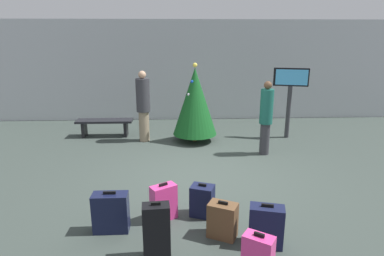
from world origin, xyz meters
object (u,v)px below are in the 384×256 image
at_px(waiting_bench, 105,124).
at_px(suitcase_2, 157,231).
at_px(suitcase_6, 111,212).
at_px(suitcase_3, 164,202).
at_px(traveller_0, 266,116).
at_px(suitcase_1, 202,201).
at_px(suitcase_5, 266,226).
at_px(flight_info_kiosk, 290,89).
at_px(holiday_tree, 195,102).
at_px(traveller_1, 143,105).
at_px(suitcase_4, 223,220).

bearing_deg(waiting_bench, suitcase_2, -71.75).
bearing_deg(suitcase_6, suitcase_3, 20.58).
height_order(waiting_bench, suitcase_3, suitcase_3).
xyz_separation_m(traveller_0, suitcase_3, (-2.31, -2.84, -0.66)).
bearing_deg(suitcase_1, waiting_bench, 118.94).
distance_m(suitcase_2, suitcase_5, 1.47).
xyz_separation_m(flight_info_kiosk, suitcase_6, (-4.04, -4.44, -1.07)).
relative_size(holiday_tree, suitcase_5, 3.43).
relative_size(suitcase_2, suitcase_5, 1.28).
bearing_deg(traveller_0, suitcase_2, -122.17).
relative_size(traveller_1, suitcase_4, 3.45).
xyz_separation_m(holiday_tree, suitcase_5, (0.71, -4.66, -0.80)).
bearing_deg(traveller_1, traveller_0, -21.65).
bearing_deg(suitcase_2, suitcase_6, 137.96).
bearing_deg(waiting_bench, suitcase_3, -67.79).
bearing_deg(suitcase_5, traveller_0, 75.72).
xyz_separation_m(holiday_tree, suitcase_3, (-0.69, -3.94, -0.81)).
relative_size(suitcase_2, suitcase_6, 1.25).
bearing_deg(waiting_bench, traveller_1, -22.03).
height_order(suitcase_3, suitcase_4, suitcase_3).
relative_size(suitcase_3, suitcase_5, 0.99).
relative_size(suitcase_1, suitcase_3, 0.90).
height_order(waiting_bench, suitcase_6, suitcase_6).
distance_m(waiting_bench, suitcase_5, 6.14).
height_order(holiday_tree, suitcase_2, holiday_tree).
height_order(suitcase_1, suitcase_5, suitcase_5).
relative_size(traveller_0, suitcase_1, 3.25).
xyz_separation_m(suitcase_1, suitcase_4, (0.24, -0.59, 0.00)).
relative_size(waiting_bench, suitcase_2, 2.00).
xyz_separation_m(suitcase_3, suitcase_5, (1.40, -0.72, 0.00)).
xyz_separation_m(holiday_tree, waiting_bench, (-2.53, 0.56, -0.73)).
bearing_deg(flight_info_kiosk, suitcase_4, -117.76).
distance_m(waiting_bench, suitcase_4, 5.67).
height_order(flight_info_kiosk, suitcase_2, flight_info_kiosk).
bearing_deg(suitcase_6, flight_info_kiosk, 47.64).
xyz_separation_m(waiting_bench, traveller_0, (4.14, -1.65, 0.58)).
height_order(holiday_tree, suitcase_1, holiday_tree).
distance_m(traveller_1, suitcase_2, 5.02).
bearing_deg(suitcase_5, suitcase_6, 168.52).
bearing_deg(suitcase_2, traveller_0, 57.83).
distance_m(suitcase_5, suitcase_6, 2.20).
height_order(suitcase_1, suitcase_6, suitcase_6).
height_order(waiting_bench, suitcase_4, suitcase_4).
bearing_deg(suitcase_5, holiday_tree, 98.68).
relative_size(holiday_tree, traveller_1, 1.11).
bearing_deg(suitcase_5, flight_info_kiosk, 68.78).
xyz_separation_m(flight_info_kiosk, suitcase_3, (-3.29, -4.15, -1.08)).
xyz_separation_m(flight_info_kiosk, suitcase_2, (-3.35, -5.07, -0.99)).
xyz_separation_m(flight_info_kiosk, waiting_bench, (-5.13, 0.34, -1.00)).
relative_size(waiting_bench, suitcase_6, 2.50).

